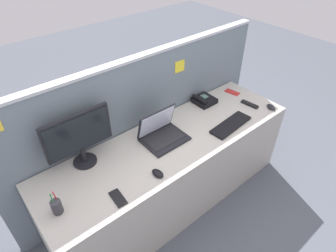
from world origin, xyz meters
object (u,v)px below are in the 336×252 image
Objects in this scene: pen_cup at (57,207)px; cell_phone_red_case at (232,92)px; desktop_monitor at (79,136)px; desk_phone at (204,100)px; keyboard_main at (231,125)px; cell_phone_black_slab at (118,198)px; tv_remote at (250,104)px; laptop at (161,132)px; computer_mouse_left_hand at (158,173)px; computer_mouse_right_hand at (271,107)px.

pen_cup reaches higher than cell_phone_red_case.
desk_phone is at bearing -0.36° from desktop_monitor.
keyboard_main is 1.16m from cell_phone_black_slab.
desktop_monitor reaches higher than cell_phone_red_case.
laptop is at bearing 163.35° from tv_remote.
tv_remote is (0.94, -0.17, -0.05)m from laptop.
tv_remote is at bearing -0.61° from pen_cup.
tv_remote is at bearing -111.20° from cell_phone_red_case.
desktop_monitor is 1.26m from keyboard_main.
cell_phone_black_slab is at bearing -160.41° from desk_phone.
computer_mouse_left_hand is at bearing 178.04° from keyboard_main.
desktop_monitor is at bearing 165.97° from laptop.
laptop is at bearing 175.32° from cell_phone_red_case.
desk_phone is at bearing 127.78° from tv_remote.
computer_mouse_right_hand is (1.05, -0.33, -0.04)m from laptop.
desktop_monitor is 3.33× the size of cell_phone_black_slab.
laptop is 2.04× the size of tv_remote.
keyboard_main is 0.50m from computer_mouse_right_hand.
cell_phone_black_slab is (-0.60, -0.30, -0.05)m from laptop.
computer_mouse_left_hand is at bearing 3.40° from cell_phone_black_slab.
computer_mouse_right_hand is 0.42m from cell_phone_red_case.
pen_cup is at bearing 160.15° from cell_phone_black_slab.
laptop reaches higher than computer_mouse_left_hand.
computer_mouse_left_hand is 0.68× the size of cell_phone_red_case.
keyboard_main is 1.51m from pen_cup.
computer_mouse_right_hand is at bearing -5.24° from pen_cup.
computer_mouse_right_hand is 0.68× the size of cell_phone_red_case.
computer_mouse_right_hand is at bearing -48.98° from desk_phone.
tv_remote reaches higher than cell_phone_red_case.
desktop_monitor is 4.90× the size of computer_mouse_left_hand.
computer_mouse_right_hand is 0.59× the size of tv_remote.
cell_phone_black_slab is 1.65m from cell_phone_red_case.
keyboard_main is at bearing 6.03° from cell_phone_black_slab.
laptop is (0.61, -0.15, -0.19)m from desktop_monitor.
cell_phone_red_case is at bearing 33.98° from keyboard_main.
computer_mouse_left_hand is (-0.28, -0.30, -0.04)m from laptop.
desktop_monitor is 1.75m from computer_mouse_right_hand.
cell_phone_black_slab is at bearing -153.78° from laptop.
computer_mouse_right_hand is 0.68× the size of cell_phone_black_slab.
computer_mouse_left_hand is 0.58× the size of pen_cup.
keyboard_main reaches higher than cell_phone_red_case.
desk_phone is (0.64, 0.14, -0.03)m from laptop.
desktop_monitor is 1.41× the size of laptop.
cell_phone_black_slab is (-1.16, -0.04, -0.01)m from keyboard_main.
computer_mouse_left_hand is at bearing 179.71° from tv_remote.
computer_mouse_right_hand is 1.33m from computer_mouse_left_hand.
computer_mouse_left_hand is 0.33m from cell_phone_black_slab.
cell_phone_red_case is (-0.06, 0.42, -0.01)m from computer_mouse_right_hand.
desk_phone reaches higher than cell_phone_red_case.
desk_phone is 1.10× the size of pen_cup.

